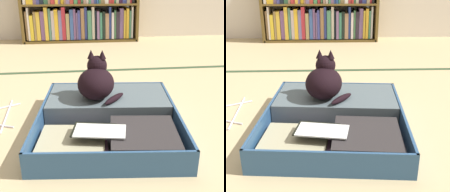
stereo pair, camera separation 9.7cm
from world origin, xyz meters
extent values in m
plane|color=tan|center=(0.00, 0.00, 0.00)|extent=(10.00, 10.00, 0.00)
cube|color=#31492D|center=(0.00, 1.07, 0.00)|extent=(4.80, 0.05, 0.00)
cube|color=brown|center=(-0.67, 2.25, 0.41)|extent=(0.03, 0.26, 0.83)
cube|color=brown|center=(0.61, 2.25, 0.41)|extent=(0.03, 0.26, 0.83)
cube|color=brown|center=(-0.03, 2.25, 0.01)|extent=(1.28, 0.26, 0.02)
cube|color=brown|center=(-0.03, 2.25, 0.41)|extent=(1.25, 0.26, 0.02)
cube|color=#92734D|center=(-0.62, 2.26, 0.19)|extent=(0.03, 0.22, 0.31)
cube|color=silver|center=(-0.60, 2.24, 0.21)|extent=(0.02, 0.22, 0.36)
cube|color=gold|center=(-0.57, 2.25, 0.17)|extent=(0.04, 0.22, 0.27)
cube|color=#987C4C|center=(-0.53, 2.25, 0.19)|extent=(0.02, 0.22, 0.31)
cube|color=gold|center=(-0.50, 2.25, 0.19)|extent=(0.04, 0.22, 0.31)
cube|color=#7A5792|center=(-0.45, 2.26, 0.19)|extent=(0.04, 0.22, 0.31)
cube|color=gold|center=(-0.41, 2.24, 0.21)|extent=(0.04, 0.22, 0.36)
cube|color=#4B7965|center=(-0.37, 2.25, 0.21)|extent=(0.02, 0.22, 0.34)
cube|color=silver|center=(-0.34, 2.25, 0.19)|extent=(0.03, 0.22, 0.32)
cube|color=gold|center=(-0.30, 2.25, 0.20)|extent=(0.04, 0.22, 0.33)
cube|color=slate|center=(-0.26, 2.25, 0.20)|extent=(0.04, 0.22, 0.32)
cube|color=#C22F3F|center=(-0.22, 2.25, 0.21)|extent=(0.04, 0.22, 0.36)
cube|color=#9D8754|center=(-0.17, 2.24, 0.18)|extent=(0.04, 0.22, 0.29)
cube|color=#335395|center=(-0.13, 2.25, 0.20)|extent=(0.04, 0.22, 0.33)
cube|color=#744F84|center=(-0.10, 2.25, 0.20)|extent=(0.03, 0.22, 0.33)
cube|color=slate|center=(-0.07, 2.25, 0.18)|extent=(0.02, 0.22, 0.29)
cube|color=#383E8D|center=(-0.05, 2.24, 0.19)|extent=(0.03, 0.22, 0.32)
cube|color=#A4784E|center=(-0.01, 2.25, 0.20)|extent=(0.04, 0.22, 0.34)
cube|color=#354298|center=(0.03, 2.26, 0.21)|extent=(0.03, 0.22, 0.35)
cube|color=#417C59|center=(0.07, 2.24, 0.19)|extent=(0.04, 0.22, 0.32)
cube|color=beige|center=(0.11, 2.25, 0.21)|extent=(0.03, 0.22, 0.36)
cube|color=black|center=(0.14, 2.26, 0.19)|extent=(0.02, 0.22, 0.31)
cube|color=slate|center=(0.17, 2.24, 0.19)|extent=(0.03, 0.22, 0.31)
cube|color=#387A5E|center=(0.20, 2.25, 0.18)|extent=(0.03, 0.22, 0.29)
cube|color=black|center=(0.23, 2.25, 0.19)|extent=(0.03, 0.22, 0.30)
cube|color=#9F7958|center=(0.27, 2.25, 0.18)|extent=(0.04, 0.22, 0.28)
cube|color=navy|center=(0.30, 2.26, 0.21)|extent=(0.02, 0.22, 0.35)
cube|color=silver|center=(0.33, 2.25, 0.18)|extent=(0.03, 0.22, 0.29)
cube|color=#437D50|center=(0.36, 2.26, 0.19)|extent=(0.02, 0.22, 0.31)
cube|color=#2B222E|center=(0.39, 2.25, 0.18)|extent=(0.04, 0.22, 0.30)
cube|color=slate|center=(0.43, 2.26, 0.20)|extent=(0.04, 0.22, 0.33)
cube|color=gold|center=(0.47, 2.26, 0.19)|extent=(0.02, 0.22, 0.31)
cube|color=gold|center=(0.50, 2.25, 0.20)|extent=(0.03, 0.22, 0.33)
cube|color=#418163|center=(0.53, 2.26, 0.19)|extent=(0.02, 0.22, 0.31)
cube|color=silver|center=(0.56, 2.26, 0.21)|extent=(0.02, 0.22, 0.35)
cube|color=#2A4F7A|center=(0.05, -0.11, 0.01)|extent=(0.71, 0.44, 0.01)
cube|color=#2A4F7A|center=(0.04, -0.30, 0.06)|extent=(0.67, 0.07, 0.12)
cube|color=#2A4F7A|center=(-0.28, -0.08, 0.06)|extent=(0.05, 0.38, 0.12)
cube|color=#2A4F7A|center=(0.38, -0.14, 0.06)|extent=(0.05, 0.38, 0.12)
cube|color=#4E4C54|center=(0.05, -0.11, 0.02)|extent=(0.68, 0.42, 0.01)
cube|color=#2A4F7A|center=(0.09, 0.27, 0.01)|extent=(0.71, 0.44, 0.01)
cube|color=#2A4F7A|center=(0.10, 0.46, 0.06)|extent=(0.67, 0.07, 0.12)
cube|color=#2A4F7A|center=(-0.24, 0.30, 0.06)|extent=(0.05, 0.38, 0.12)
cube|color=#2A4F7A|center=(0.42, 0.24, 0.06)|extent=(0.05, 0.38, 0.12)
cube|color=#4E4C54|center=(0.09, 0.27, 0.02)|extent=(0.68, 0.42, 0.01)
cylinder|color=black|center=(0.07, 0.08, 0.02)|extent=(0.65, 0.07, 0.02)
cube|color=#9E6B96|center=(-0.10, -0.09, 0.03)|extent=(0.30, 0.32, 0.02)
cube|color=tan|center=(-0.11, -0.10, 0.05)|extent=(0.32, 0.30, 0.02)
cube|color=#2B4E6E|center=(0.21, -0.12, 0.03)|extent=(0.32, 0.31, 0.02)
cube|color=slate|center=(0.21, -0.13, 0.05)|extent=(0.32, 0.34, 0.02)
cube|color=slate|center=(0.20, -0.13, 0.07)|extent=(0.32, 0.30, 0.01)
cube|color=#2D2A2A|center=(0.21, -0.12, 0.09)|extent=(0.32, 0.33, 0.02)
cube|color=white|center=(0.01, -0.11, 0.11)|extent=(0.24, 0.16, 0.01)
cube|color=black|center=(-0.01, -0.10, 0.10)|extent=(0.21, 0.17, 0.01)
cube|color=#506065|center=(0.09, 0.27, 0.06)|extent=(0.67, 0.41, 0.10)
torus|color=white|center=(0.13, 0.26, 0.11)|extent=(0.12, 0.12, 0.01)
cylinder|color=black|center=(-0.08, 0.46, 0.06)|extent=(0.02, 0.02, 0.10)
cylinder|color=black|center=(0.29, 0.43, 0.06)|extent=(0.02, 0.02, 0.10)
cube|color=#368247|center=(0.06, -0.29, 0.04)|extent=(0.04, 0.01, 0.02)
cube|color=yellow|center=(0.06, -0.29, 0.09)|extent=(0.04, 0.01, 0.03)
cube|color=#398438|center=(0.05, -0.29, 0.02)|extent=(0.03, 0.00, 0.02)
ellipsoid|color=black|center=(0.02, 0.23, 0.20)|extent=(0.23, 0.26, 0.16)
ellipsoid|color=black|center=(0.03, 0.29, 0.16)|extent=(0.15, 0.10, 0.09)
sphere|color=black|center=(0.03, 0.28, 0.28)|extent=(0.11, 0.11, 0.11)
cone|color=black|center=(0.06, 0.26, 0.34)|extent=(0.04, 0.04, 0.05)
cone|color=black|center=(0.00, 0.28, 0.34)|extent=(0.04, 0.04, 0.05)
sphere|color=#DED244|center=(0.06, 0.31, 0.29)|extent=(0.02, 0.02, 0.02)
sphere|color=#DED244|center=(0.02, 0.32, 0.29)|extent=(0.02, 0.02, 0.02)
ellipsoid|color=black|center=(0.11, 0.17, 0.13)|extent=(0.13, 0.15, 0.03)
cylinder|color=silver|center=(-0.48, 0.30, 0.00)|extent=(0.03, 0.42, 0.01)
cylinder|color=silver|center=(-0.53, 0.40, 0.01)|extent=(0.21, 0.11, 0.01)
camera|label=1|loc=(-0.06, -1.24, 0.73)|focal=47.73mm
camera|label=2|loc=(0.04, -1.25, 0.73)|focal=47.73mm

